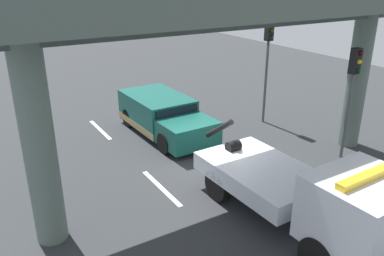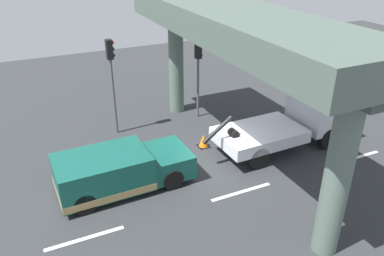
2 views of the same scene
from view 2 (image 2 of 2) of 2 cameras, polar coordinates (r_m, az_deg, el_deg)
The scene contains 11 objects.
ground_plane at distance 16.92m, azimuth 3.21°, elevation -5.41°, with size 60.00×40.00×0.10m, color #2D3033.
lane_stripe_west at distance 13.65m, azimuth -15.51°, elevation -15.42°, with size 2.60×0.16×0.01m, color silver.
lane_stripe_mid at distance 15.28m, azimuth 7.28°, elevation -9.33°, with size 2.60×0.16×0.01m, color silver.
lane_stripe_east at distance 18.78m, azimuth 23.07°, elevation -4.05°, with size 2.60×0.16×0.01m, color silver.
tow_truck_white at distance 18.49m, azimuth 14.86°, elevation 1.05°, with size 7.28×2.53×2.46m.
towed_van_green at distance 15.22m, azimuth -10.86°, elevation -6.26°, with size 5.24×2.31×1.58m.
overpass_structure at distance 15.11m, azimuth 6.52°, elevation 13.66°, with size 3.60×13.84×6.48m.
traffic_light_near at distance 18.51m, azimuth -11.81°, elevation 8.78°, with size 0.39×0.32×4.69m.
traffic_light_far at distance 20.06m, azimuth 0.96°, elevation 9.64°, with size 0.39×0.32×4.15m.
traffic_light_mid at distance 24.85m, azimuth 19.26°, elevation 11.78°, with size 0.39×0.32×4.28m.
traffic_cone_orange at distance 18.04m, azimuth 1.72°, elevation -1.91°, with size 0.52×0.52×0.62m.
Camera 2 is at (-6.93, -12.53, 8.97)m, focal length 36.15 mm.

